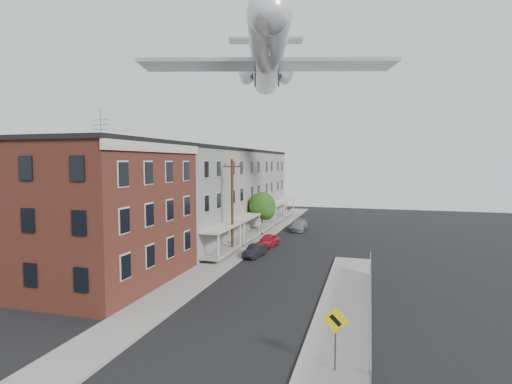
% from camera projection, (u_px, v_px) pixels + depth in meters
% --- Properties ---
extents(ground, '(120.00, 120.00, 0.00)m').
position_uv_depth(ground, '(218.00, 345.00, 19.08)').
color(ground, black).
rests_on(ground, ground).
extents(sidewalk_left, '(3.00, 62.00, 0.12)m').
position_uv_depth(sidewalk_left, '(252.00, 241.00, 43.59)').
color(sidewalk_left, gray).
rests_on(sidewalk_left, ground).
extents(sidewalk_right, '(3.00, 26.00, 0.12)m').
position_uv_depth(sidewalk_right, '(343.00, 311.00, 23.32)').
color(sidewalk_right, gray).
rests_on(sidewalk_right, ground).
extents(curb_left, '(0.15, 62.00, 0.14)m').
position_uv_depth(curb_left, '(264.00, 242.00, 43.19)').
color(curb_left, gray).
rests_on(curb_left, ground).
extents(curb_right, '(0.15, 26.00, 0.14)m').
position_uv_depth(curb_right, '(319.00, 308.00, 23.71)').
color(curb_right, gray).
rests_on(curb_right, ground).
extents(corner_building, '(10.31, 12.30, 12.15)m').
position_uv_depth(corner_building, '(98.00, 212.00, 28.70)').
color(corner_building, '#361811').
rests_on(corner_building, ground).
extents(row_house_a, '(11.98, 7.00, 10.30)m').
position_uv_depth(row_house_a, '(164.00, 200.00, 37.80)').
color(row_house_a, slate).
rests_on(row_house_a, ground).
extents(row_house_b, '(11.98, 7.00, 10.30)m').
position_uv_depth(row_house_b, '(195.00, 194.00, 44.51)').
color(row_house_b, '#6E6357').
rests_on(row_house_b, ground).
extents(row_house_c, '(11.98, 7.00, 10.30)m').
position_uv_depth(row_house_c, '(218.00, 190.00, 51.22)').
color(row_house_c, slate).
rests_on(row_house_c, ground).
extents(row_house_d, '(11.98, 7.00, 10.30)m').
position_uv_depth(row_house_d, '(236.00, 187.00, 57.93)').
color(row_house_d, '#6E6357').
rests_on(row_house_d, ground).
extents(row_house_e, '(11.98, 7.00, 10.30)m').
position_uv_depth(row_house_e, '(250.00, 184.00, 64.64)').
color(row_house_e, slate).
rests_on(row_house_e, ground).
extents(chainlink_fence, '(0.06, 18.06, 1.90)m').
position_uv_depth(chainlink_fence, '(370.00, 303.00, 21.87)').
color(chainlink_fence, gray).
rests_on(chainlink_fence, ground).
extents(warning_sign, '(1.10, 0.11, 2.80)m').
position_uv_depth(warning_sign, '(335.00, 329.00, 16.42)').
color(warning_sign, '#515156').
rests_on(warning_sign, ground).
extents(utility_pole, '(1.80, 0.26, 9.00)m').
position_uv_depth(utility_pole, '(232.00, 205.00, 37.52)').
color(utility_pole, black).
rests_on(utility_pole, ground).
extents(street_tree, '(3.22, 3.20, 5.20)m').
position_uv_depth(street_tree, '(263.00, 207.00, 47.04)').
color(street_tree, black).
rests_on(street_tree, ground).
extents(car_near, '(1.94, 3.90, 1.28)m').
position_uv_depth(car_near, '(268.00, 241.00, 41.07)').
color(car_near, '#AF1626').
rests_on(car_near, ground).
extents(car_mid, '(1.62, 3.51, 1.12)m').
position_uv_depth(car_mid, '(255.00, 251.00, 36.79)').
color(car_mid, black).
rests_on(car_mid, ground).
extents(car_far, '(1.93, 4.49, 1.29)m').
position_uv_depth(car_far, '(299.00, 225.00, 50.83)').
color(car_far, gray).
rests_on(car_far, ground).
extents(airplane, '(23.28, 26.62, 7.68)m').
position_uv_depth(airplane, '(267.00, 59.00, 38.45)').
color(airplane, silver).
rests_on(airplane, ground).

